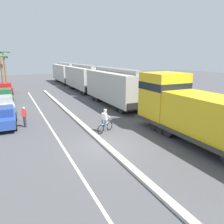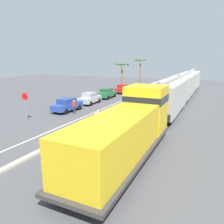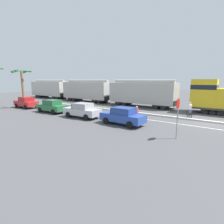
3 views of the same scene
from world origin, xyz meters
The scene contains 14 objects.
ground_plane centered at (0.00, 0.00, 0.00)m, with size 120.00×120.00×0.00m, color #4C4C4F.
median_curb centered at (0.00, 6.00, 0.08)m, with size 0.36×36.00×0.16m, color beige.
lane_stripe centered at (-2.40, 6.00, 0.00)m, with size 0.14×36.00×0.01m, color silver.
hopper_car_lead centered at (5.68, 10.31, 2.08)m, with size 2.90×10.60×4.18m.
hopper_car_middle centered at (5.68, 21.91, 2.08)m, with size 2.90×10.60×4.18m.
hopper_car_trailing centered at (5.68, 33.51, 2.08)m, with size 2.90×10.60×4.18m.
parked_car_blue centered at (-5.63, 6.83, 0.82)m, with size 1.95×4.26×1.62m.
parked_car_silver centered at (-5.61, 12.10, 0.82)m, with size 1.98×4.27×1.62m.
parked_car_green centered at (-5.60, 17.48, 0.82)m, with size 1.93×4.25×1.62m.
parked_car_red centered at (-5.40, 23.95, 0.82)m, with size 1.89×4.23×1.62m.
cyclist centered at (1.03, 2.39, 0.82)m, with size 1.54×0.85×1.71m.
stop_sign centered at (-6.89, 1.62, 2.02)m, with size 0.76×0.08×2.88m.
palm_tree_near centered at (-5.66, 24.03, 4.06)m, with size 2.29×2.29×5.68m.
pedestrian_by_cars centered at (-4.15, 6.16, 0.85)m, with size 0.34×0.22×1.62m.
Camera 3 is at (-19.18, -1.50, 4.10)m, focal length 28.00 mm.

